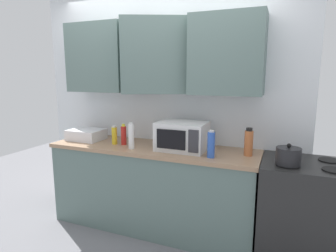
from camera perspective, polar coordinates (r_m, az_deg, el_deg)
name	(u,v)px	position (r m, az deg, el deg)	size (l,w,h in m)	color
wall_back_with_cabinets	(161,81)	(3.12, -1.47, 8.95)	(3.06, 0.58, 2.60)	white
counter_run	(153,187)	(3.14, -3.07, -12.04)	(2.19, 0.63, 0.90)	slate
stove_range	(305,212)	(2.87, 25.63, -15.30)	(0.76, 0.64, 0.91)	black
kettle	(288,156)	(2.55, 22.90, -5.54)	(0.20, 0.20, 0.18)	black
microwave	(182,136)	(2.84, 2.84, -2.01)	(0.48, 0.37, 0.28)	silver
dish_rack	(86,135)	(3.43, -16.00, -1.65)	(0.38, 0.30, 0.12)	silver
bottle_white_jar	(131,136)	(2.90, -7.35, -2.05)	(0.06, 0.06, 0.27)	white
bottle_yellow_mustard	(114,135)	(3.13, -10.66, -1.84)	(0.06, 0.06, 0.20)	gold
bottle_spice_jar	(249,142)	(2.74, 15.81, -3.19)	(0.08, 0.08, 0.26)	#BC6638
bottle_red_sauce	(124,135)	(3.09, -8.85, -1.80)	(0.06, 0.06, 0.22)	red
bottle_blue_cleaner	(211,144)	(2.60, 8.60, -3.66)	(0.07, 0.07, 0.25)	#2D56B7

